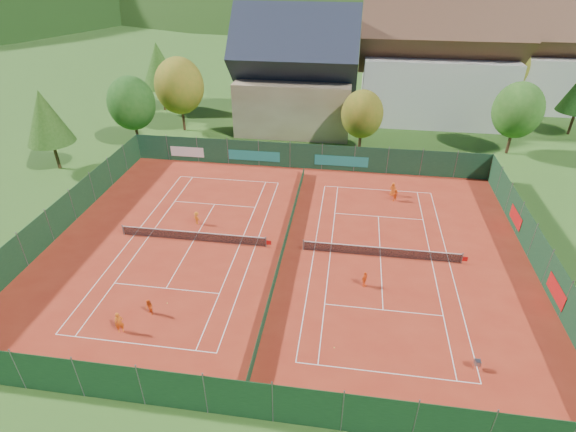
# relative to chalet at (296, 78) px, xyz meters

# --- Properties ---
(ground) EXTENTS (600.00, 600.00, 0.00)m
(ground) POSITION_rel_chalet_xyz_m (3.00, -30.00, -6.64)
(ground) COLOR #2C571B
(ground) RESTS_ON ground
(clay_pad) EXTENTS (40.00, 32.00, 0.01)m
(clay_pad) POSITION_rel_chalet_xyz_m (3.00, -30.00, -6.62)
(clay_pad) COLOR maroon
(clay_pad) RESTS_ON ground
(court_markings_left) EXTENTS (11.03, 23.83, 0.00)m
(court_markings_left) POSITION_rel_chalet_xyz_m (-5.00, -30.00, -6.61)
(court_markings_left) COLOR white
(court_markings_left) RESTS_ON ground
(court_markings_right) EXTENTS (11.03, 23.83, 0.00)m
(court_markings_right) POSITION_rel_chalet_xyz_m (11.00, -30.00, -6.61)
(court_markings_right) COLOR white
(court_markings_right) RESTS_ON ground
(tennis_net_left) EXTENTS (13.30, 0.10, 1.02)m
(tennis_net_left) POSITION_rel_chalet_xyz_m (-4.85, -30.00, -6.12)
(tennis_net_left) COLOR #59595B
(tennis_net_left) RESTS_ON ground
(tennis_net_right) EXTENTS (13.30, 0.10, 1.02)m
(tennis_net_right) POSITION_rel_chalet_xyz_m (11.15, -30.00, -6.12)
(tennis_net_right) COLOR #59595B
(tennis_net_right) RESTS_ON ground
(court_divider) EXTENTS (0.03, 28.80, 1.00)m
(court_divider) POSITION_rel_chalet_xyz_m (3.00, -30.00, -6.12)
(court_divider) COLOR #13351E
(court_divider) RESTS_ON ground
(fence_north) EXTENTS (40.00, 0.10, 3.00)m
(fence_north) POSITION_rel_chalet_xyz_m (2.54, -14.01, -5.16)
(fence_north) COLOR #163C25
(fence_north) RESTS_ON ground
(fence_south) EXTENTS (40.00, 0.04, 3.00)m
(fence_south) POSITION_rel_chalet_xyz_m (3.00, -46.00, -5.12)
(fence_south) COLOR #14371B
(fence_south) RESTS_ON ground
(fence_west) EXTENTS (0.04, 32.00, 3.00)m
(fence_west) POSITION_rel_chalet_xyz_m (-17.00, -30.00, -5.12)
(fence_west) COLOR #163D1F
(fence_west) RESTS_ON ground
(fence_east) EXTENTS (0.09, 32.00, 3.00)m
(fence_east) POSITION_rel_chalet_xyz_m (23.00, -29.95, -5.14)
(fence_east) COLOR #12331C
(fence_east) RESTS_ON ground
(chalet) EXTENTS (16.20, 12.00, 16.00)m
(chalet) POSITION_rel_chalet_xyz_m (0.00, 0.00, 0.00)
(chalet) COLOR tan
(chalet) RESTS_ON ground
(hotel_block_a) EXTENTS (21.60, 11.00, 17.25)m
(hotel_block_a) POSITION_rel_chalet_xyz_m (19.00, 6.00, 0.76)
(hotel_block_a) COLOR silver
(hotel_block_a) RESTS_ON ground
(hotel_block_b) EXTENTS (17.28, 10.00, 15.50)m
(hotel_block_b) POSITION_rel_chalet_xyz_m (33.00, 14.00, -0.01)
(hotel_block_b) COLOR silver
(hotel_block_b) RESTS_ON ground
(tree_west_front) EXTENTS (5.72, 5.72, 8.69)m
(tree_west_front) POSITION_rel_chalet_xyz_m (-19.00, -10.00, -1.23)
(tree_west_front) COLOR #4D2F1B
(tree_west_front) RESTS_ON ground
(tree_west_mid) EXTENTS (6.44, 6.44, 9.78)m
(tree_west_mid) POSITION_rel_chalet_xyz_m (-15.00, -4.00, -0.56)
(tree_west_mid) COLOR #482919
(tree_west_mid) RESTS_ON ground
(tree_west_back) EXTENTS (5.60, 5.60, 10.00)m
(tree_west_back) POSITION_rel_chalet_xyz_m (-21.00, 4.00, 0.11)
(tree_west_back) COLOR #4D341B
(tree_west_back) RESTS_ON ground
(tree_center) EXTENTS (5.01, 5.01, 7.60)m
(tree_center) POSITION_rel_chalet_xyz_m (9.00, -8.00, -1.91)
(tree_center) COLOR #422617
(tree_center) RESTS_ON ground
(tree_east_front) EXTENTS (5.72, 5.72, 8.69)m
(tree_east_front) POSITION_rel_chalet_xyz_m (27.00, -6.00, -1.23)
(tree_east_front) COLOR #432818
(tree_east_front) RESTS_ON ground
(tree_west_side) EXTENTS (5.04, 5.04, 9.00)m
(tree_west_side) POSITION_rel_chalet_xyz_m (-25.00, -18.00, -0.56)
(tree_west_side) COLOR #442F18
(tree_west_side) RESTS_ON ground
(tree_east_back) EXTENTS (7.15, 7.15, 10.86)m
(tree_east_back) POSITION_rel_chalet_xyz_m (29.00, 10.00, 0.12)
(tree_east_back) COLOR #422717
(tree_east_back) RESTS_ON ground
(mountain_backdrop) EXTENTS (820.00, 530.00, 242.00)m
(mountain_backdrop) POSITION_rel_chalet_xyz_m (31.54, 203.48, -46.26)
(mountain_backdrop) COLOR black
(mountain_backdrop) RESTS_ON ground
(ball_hopper) EXTENTS (0.34, 0.34, 0.80)m
(ball_hopper) POSITION_rel_chalet_xyz_m (16.39, -40.76, -6.07)
(ball_hopper) COLOR slate
(ball_hopper) RESTS_ON ground
(loose_ball_0) EXTENTS (0.07, 0.07, 0.07)m
(loose_ball_0) POSITION_rel_chalet_xyz_m (-4.29, -37.96, -6.59)
(loose_ball_0) COLOR #CCD833
(loose_ball_0) RESTS_ON ground
(loose_ball_1) EXTENTS (0.07, 0.07, 0.07)m
(loose_ball_1) POSITION_rel_chalet_xyz_m (7.80, -40.38, -6.59)
(loose_ball_1) COLOR #CCD833
(loose_ball_1) RESTS_ON ground
(player_left_near) EXTENTS (0.68, 0.61, 1.57)m
(player_left_near) POSITION_rel_chalet_xyz_m (-6.31, -40.98, -5.84)
(player_left_near) COLOR orange
(player_left_near) RESTS_ON ground
(player_left_mid) EXTENTS (0.78, 0.76, 1.27)m
(player_left_mid) POSITION_rel_chalet_xyz_m (-5.05, -39.18, -5.99)
(player_left_mid) COLOR #E44E14
(player_left_mid) RESTS_ON ground
(player_left_far) EXTENTS (0.92, 0.76, 1.24)m
(player_left_far) POSITION_rel_chalet_xyz_m (-5.54, -27.29, -6.01)
(player_left_far) COLOR orange
(player_left_far) RESTS_ON ground
(player_right_near) EXTENTS (0.68, 0.80, 1.29)m
(player_right_near) POSITION_rel_chalet_xyz_m (9.66, -33.95, -5.98)
(player_right_near) COLOR #FD5516
(player_right_near) RESTS_ON ground
(player_right_far_a) EXTENTS (0.76, 0.56, 1.41)m
(player_right_far_a) POSITION_rel_chalet_xyz_m (12.49, -19.10, -5.92)
(player_right_far_a) COLOR #DC5413
(player_right_far_a) RESTS_ON ground
(player_right_far_b) EXTENTS (1.13, 1.11, 1.30)m
(player_right_far_b) POSITION_rel_chalet_xyz_m (12.66, -20.22, -5.98)
(player_right_far_b) COLOR #FF5E16
(player_right_far_b) RESTS_ON ground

